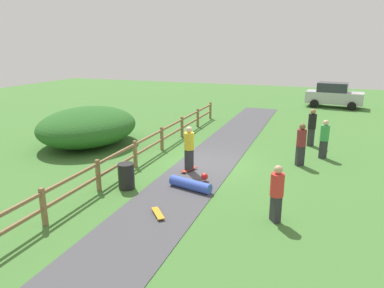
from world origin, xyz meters
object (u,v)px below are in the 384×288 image
(bush_large, at_px, (88,126))
(parked_car_silver, at_px, (334,95))
(trash_bin, at_px, (126,176))
(bystander_green, at_px, (324,137))
(skater_riding, at_px, (189,147))
(bystander_red, at_px, (277,191))
(skater_fallen, at_px, (191,184))
(bystander_maroon, at_px, (301,143))
(skateboard_loose, at_px, (158,213))
(bystander_black, at_px, (312,125))

(bush_large, relative_size, parked_car_silver, 1.22)
(trash_bin, bearing_deg, bystander_green, 43.04)
(skater_riding, distance_m, bystander_red, 4.74)
(bush_large, height_order, skater_fallen, bush_large)
(bystander_maroon, bearing_deg, parked_car_silver, 84.36)
(skateboard_loose, distance_m, bystander_maroon, 7.08)
(trash_bin, height_order, skater_fallen, trash_bin)
(trash_bin, height_order, parked_car_silver, parked_car_silver)
(skateboard_loose, bearing_deg, bystander_maroon, 59.50)
(bystander_black, relative_size, bystander_green, 1.07)
(bush_large, xyz_separation_m, skater_fallen, (6.75, -3.57, -0.72))
(bystander_maroon, bearing_deg, bystander_red, -93.53)
(bystander_maroon, bearing_deg, skateboard_loose, -120.50)
(bystander_black, bearing_deg, bush_large, -161.23)
(trash_bin, xyz_separation_m, bystander_green, (6.35, 5.93, 0.49))
(skateboard_loose, distance_m, bystander_black, 10.11)
(bush_large, height_order, bystander_green, bush_large)
(bystander_green, bearing_deg, bush_large, -171.39)
(trash_bin, relative_size, skateboard_loose, 1.22)
(trash_bin, xyz_separation_m, bystander_red, (5.14, -0.65, 0.47))
(bystander_maroon, xyz_separation_m, parked_car_silver, (1.52, 15.40, -0.02))
(bystander_green, bearing_deg, trash_bin, -136.96)
(skater_riding, height_order, skateboard_loose, skater_riding)
(trash_bin, height_order, skateboard_loose, trash_bin)
(bush_large, bearing_deg, bystander_green, 8.61)
(skater_riding, distance_m, skater_fallen, 1.94)
(bystander_maroon, bearing_deg, bystander_green, 57.18)
(trash_bin, height_order, bystander_green, bystander_green)
(trash_bin, distance_m, bystander_green, 8.70)
(trash_bin, relative_size, bystander_green, 0.53)
(bystander_black, xyz_separation_m, parked_car_silver, (1.22, 12.16, -0.06))
(skateboard_loose, xyz_separation_m, parked_car_silver, (5.09, 21.45, 0.87))
(bystander_maroon, height_order, bystander_green, bystander_maroon)
(bystander_red, distance_m, bystander_maroon, 5.22)
(bush_large, xyz_separation_m, skater_riding, (6.06, -1.96, 0.10))
(parked_car_silver, bearing_deg, bystander_black, -95.73)
(bystander_black, xyz_separation_m, bystander_green, (0.58, -1.87, -0.08))
(skateboard_loose, bearing_deg, skater_fallen, 83.84)
(skater_fallen, relative_size, bystander_black, 0.88)
(skater_riding, distance_m, parked_car_silver, 18.49)
(bystander_black, bearing_deg, bystander_red, -94.21)
(skater_riding, height_order, bystander_red, skater_riding)
(skater_fallen, height_order, parked_car_silver, parked_car_silver)
(skateboard_loose, relative_size, parked_car_silver, 0.17)
(skater_riding, xyz_separation_m, bystander_maroon, (4.02, 2.24, -0.04))
(bush_large, height_order, bystander_red, bush_large)
(skater_riding, xyz_separation_m, skateboard_loose, (0.45, -3.81, -0.93))
(trash_bin, relative_size, bystander_red, 0.54)
(skater_riding, bearing_deg, bystander_green, 36.41)
(bystander_maroon, bearing_deg, skater_riding, -150.82)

